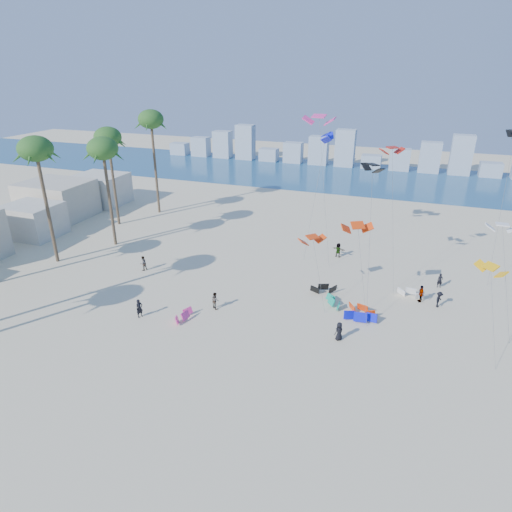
% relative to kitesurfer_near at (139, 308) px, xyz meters
% --- Properties ---
extents(ground, '(220.00, 220.00, 0.00)m').
position_rel_kitesurfer_near_xyz_m(ground, '(6.00, -8.34, -0.92)').
color(ground, beige).
rests_on(ground, ground).
extents(ocean, '(220.00, 220.00, 0.00)m').
position_rel_kitesurfer_near_xyz_m(ocean, '(6.00, 63.66, -0.92)').
color(ocean, navy).
rests_on(ocean, ground).
extents(kitesurfer_near, '(0.70, 0.80, 1.85)m').
position_rel_kitesurfer_near_xyz_m(kitesurfer_near, '(0.00, 0.00, 0.00)').
color(kitesurfer_near, black).
rests_on(kitesurfer_near, ground).
extents(kitesurfer_mid, '(1.05, 1.01, 1.71)m').
position_rel_kitesurfer_near_xyz_m(kitesurfer_mid, '(6.07, 3.90, -0.07)').
color(kitesurfer_mid, gray).
rests_on(kitesurfer_mid, ground).
extents(kitesurfers_far, '(33.23, 18.89, 1.82)m').
position_rel_kitesurfer_near_xyz_m(kitesurfers_far, '(16.56, 12.81, -0.05)').
color(kitesurfers_far, black).
rests_on(kitesurfers_far, ground).
extents(grounded_kites, '(21.87, 14.05, 0.98)m').
position_rel_kitesurfer_near_xyz_m(grounded_kites, '(17.24, 7.83, -0.48)').
color(grounded_kites, '#F63699').
rests_on(grounded_kites, ground).
extents(flying_kites, '(28.64, 23.06, 17.48)m').
position_rel_kitesurfer_near_xyz_m(flying_kites, '(20.82, 16.61, 11.39)').
color(flying_kites, '#F13C0C').
rests_on(flying_kites, ground).
extents(palm_row, '(9.80, 44.80, 15.97)m').
position_rel_kitesurfer_near_xyz_m(palm_row, '(-15.67, 7.83, 11.62)').
color(palm_row, brown).
rests_on(palm_row, ground).
extents(beachfront_buildings, '(11.50, 43.00, 6.00)m').
position_rel_kitesurfer_near_xyz_m(beachfront_buildings, '(-27.69, 12.47, 1.75)').
color(beachfront_buildings, beige).
rests_on(beachfront_buildings, ground).
extents(distant_skyline, '(85.00, 3.00, 8.40)m').
position_rel_kitesurfer_near_xyz_m(distant_skyline, '(4.81, 73.66, 2.16)').
color(distant_skyline, '#9EADBF').
rests_on(distant_skyline, ground).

